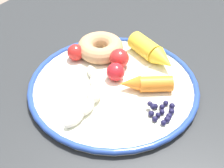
{
  "coord_description": "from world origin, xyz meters",
  "views": [
    {
      "loc": [
        0.41,
        0.27,
        1.18
      ],
      "look_at": [
        0.01,
        -0.0,
        0.75
      ],
      "focal_mm": 49.99,
      "sensor_mm": 36.0,
      "label": 1
    }
  ],
  "objects_px": {
    "plate": "(112,85)",
    "tomato_near": "(116,72)",
    "banana": "(90,94)",
    "carrot_yellow": "(153,52)",
    "blueberry_pile": "(161,112)",
    "tomato_far": "(119,58)",
    "carrot_orange": "(145,84)",
    "dining_table": "(115,114)",
    "tomato_mid": "(76,52)",
    "donut": "(100,47)"
  },
  "relations": [
    {
      "from": "carrot_yellow",
      "to": "tomato_far",
      "type": "bearing_deg",
      "value": -39.65
    },
    {
      "from": "dining_table",
      "to": "donut",
      "type": "relative_size",
      "value": 10.14
    },
    {
      "from": "tomato_near",
      "to": "tomato_far",
      "type": "relative_size",
      "value": 0.9
    },
    {
      "from": "tomato_far",
      "to": "tomato_near",
      "type": "bearing_deg",
      "value": 22.97
    },
    {
      "from": "banana",
      "to": "tomato_far",
      "type": "xyz_separation_m",
      "value": [
        -0.12,
        -0.01,
        0.01
      ]
    },
    {
      "from": "banana",
      "to": "tomato_far",
      "type": "bearing_deg",
      "value": -175.62
    },
    {
      "from": "donut",
      "to": "tomato_mid",
      "type": "xyz_separation_m",
      "value": [
        0.05,
        -0.03,
        0.0
      ]
    },
    {
      "from": "plate",
      "to": "carrot_orange",
      "type": "distance_m",
      "value": 0.07
    },
    {
      "from": "tomato_near",
      "to": "tomato_far",
      "type": "xyz_separation_m",
      "value": [
        -0.04,
        -0.02,
        0.0
      ]
    },
    {
      "from": "banana",
      "to": "carrot_orange",
      "type": "bearing_deg",
      "value": 136.24
    },
    {
      "from": "dining_table",
      "to": "banana",
      "type": "relative_size",
      "value": 6.27
    },
    {
      "from": "banana",
      "to": "carrot_yellow",
      "type": "bearing_deg",
      "value": 167.01
    },
    {
      "from": "plate",
      "to": "tomato_near",
      "type": "xyz_separation_m",
      "value": [
        -0.02,
        -0.0,
        0.02
      ]
    },
    {
      "from": "carrot_yellow",
      "to": "tomato_mid",
      "type": "distance_m",
      "value": 0.18
    },
    {
      "from": "carrot_yellow",
      "to": "tomato_mid",
      "type": "relative_size",
      "value": 3.45
    },
    {
      "from": "carrot_orange",
      "to": "carrot_yellow",
      "type": "bearing_deg",
      "value": -160.35
    },
    {
      "from": "carrot_orange",
      "to": "tomato_far",
      "type": "height_order",
      "value": "tomato_far"
    },
    {
      "from": "plate",
      "to": "banana",
      "type": "distance_m",
      "value": 0.06
    },
    {
      "from": "blueberry_pile",
      "to": "carrot_orange",
      "type": "bearing_deg",
      "value": -125.46
    },
    {
      "from": "blueberry_pile",
      "to": "tomato_far",
      "type": "relative_size",
      "value": 1.31
    },
    {
      "from": "plate",
      "to": "banana",
      "type": "bearing_deg",
      "value": -10.53
    },
    {
      "from": "tomato_mid",
      "to": "tomato_far",
      "type": "height_order",
      "value": "tomato_far"
    },
    {
      "from": "dining_table",
      "to": "tomato_mid",
      "type": "distance_m",
      "value": 0.17
    },
    {
      "from": "blueberry_pile",
      "to": "tomato_far",
      "type": "bearing_deg",
      "value": -118.93
    },
    {
      "from": "banana",
      "to": "tomato_far",
      "type": "relative_size",
      "value": 3.96
    },
    {
      "from": "plate",
      "to": "donut",
      "type": "height_order",
      "value": "donut"
    },
    {
      "from": "carrot_orange",
      "to": "blueberry_pile",
      "type": "relative_size",
      "value": 1.89
    },
    {
      "from": "tomato_far",
      "to": "dining_table",
      "type": "bearing_deg",
      "value": 24.08
    },
    {
      "from": "plate",
      "to": "carrot_yellow",
      "type": "xyz_separation_m",
      "value": [
        -0.12,
        0.03,
        0.02
      ]
    },
    {
      "from": "plate",
      "to": "tomato_far",
      "type": "distance_m",
      "value": 0.07
    },
    {
      "from": "tomato_near",
      "to": "tomato_far",
      "type": "distance_m",
      "value": 0.05
    },
    {
      "from": "banana",
      "to": "dining_table",
      "type": "bearing_deg",
      "value": 167.31
    },
    {
      "from": "banana",
      "to": "donut",
      "type": "relative_size",
      "value": 1.62
    },
    {
      "from": "blueberry_pile",
      "to": "plate",
      "type": "bearing_deg",
      "value": -99.52
    },
    {
      "from": "banana",
      "to": "donut",
      "type": "bearing_deg",
      "value": -152.32
    },
    {
      "from": "carrot_yellow",
      "to": "dining_table",
      "type": "bearing_deg",
      "value": -13.17
    },
    {
      "from": "tomato_near",
      "to": "tomato_far",
      "type": "height_order",
      "value": "tomato_far"
    },
    {
      "from": "tomato_near",
      "to": "banana",
      "type": "bearing_deg",
      "value": -6.18
    },
    {
      "from": "banana",
      "to": "carrot_orange",
      "type": "xyz_separation_m",
      "value": [
        -0.08,
        0.08,
        0.0
      ]
    },
    {
      "from": "tomato_near",
      "to": "donut",
      "type": "bearing_deg",
      "value": -125.69
    },
    {
      "from": "plate",
      "to": "carrot_yellow",
      "type": "relative_size",
      "value": 2.71
    },
    {
      "from": "blueberry_pile",
      "to": "tomato_near",
      "type": "distance_m",
      "value": 0.13
    },
    {
      "from": "plate",
      "to": "donut",
      "type": "distance_m",
      "value": 0.11
    },
    {
      "from": "dining_table",
      "to": "blueberry_pile",
      "type": "xyz_separation_m",
      "value": [
        0.03,
        0.12,
        0.1
      ]
    },
    {
      "from": "tomato_mid",
      "to": "carrot_orange",
      "type": "bearing_deg",
      "value": 88.02
    },
    {
      "from": "plate",
      "to": "carrot_orange",
      "type": "xyz_separation_m",
      "value": [
        -0.02,
        0.07,
        0.02
      ]
    },
    {
      "from": "carrot_yellow",
      "to": "tomato_near",
      "type": "xyz_separation_m",
      "value": [
        0.1,
        -0.03,
        -0.0
      ]
    },
    {
      "from": "carrot_orange",
      "to": "banana",
      "type": "bearing_deg",
      "value": -43.76
    },
    {
      "from": "carrot_orange",
      "to": "tomato_near",
      "type": "xyz_separation_m",
      "value": [
        0.0,
        -0.07,
        0.0
      ]
    },
    {
      "from": "banana",
      "to": "blueberry_pile",
      "type": "distance_m",
      "value": 0.14
    }
  ]
}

